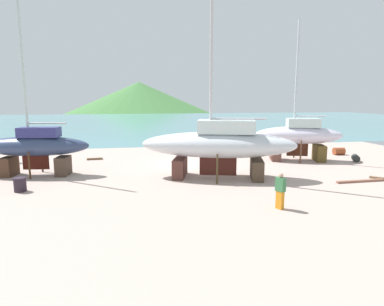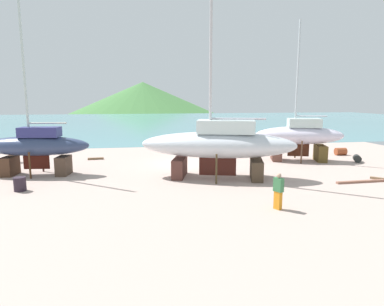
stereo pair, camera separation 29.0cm
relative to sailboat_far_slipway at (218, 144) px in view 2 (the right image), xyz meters
name	(u,v)px [view 2 (the right image)]	position (x,y,z in m)	size (l,w,h in m)	color
ground_plane	(187,169)	(-1.53, 3.00, -2.14)	(45.16, 45.16, 0.00)	#B49D91
sea_water	(152,122)	(-1.53, 52.12, -2.14)	(146.57, 75.67, 0.01)	teal
headland_hill	(143,108)	(-1.12, 153.04, -2.14)	(121.70, 121.70, 26.14)	#44793E
sailboat_far_slipway	(218,144)	(0.00, 0.00, 0.00)	(10.16, 5.53, 13.90)	#55302A
sailboat_large_starboard	(299,136)	(7.84, 4.64, -0.13)	(7.30, 4.11, 10.94)	brown
sailboat_small_center	(36,146)	(-11.55, 2.72, -0.24)	(7.12, 2.68, 11.64)	#4A3021
worker	(278,191)	(1.19, -6.42, -1.27)	(0.40, 0.50, 1.68)	orange
barrel_by_slipway	(15,157)	(-14.51, 7.63, -1.69)	(0.58, 0.58, 0.91)	brown
barrel_rust_far	(20,184)	(-11.40, -1.21, -1.76)	(0.63, 0.63, 0.76)	#2D222D
barrel_tipped_right	(357,158)	(12.20, 3.37, -1.87)	(0.55, 0.55, 0.91)	#272A28
barrel_tar_black	(341,151)	(12.81, 6.49, -1.82)	(0.65, 0.65, 0.92)	brown
timber_long_fore	(361,182)	(8.13, -2.68, -2.08)	(3.17, 0.22, 0.13)	#8B5C49
timber_short_cross	(7,166)	(-14.42, 5.60, -2.06)	(2.93, 0.20, 0.16)	olive
timber_plank_far	(96,159)	(-8.42, 7.85, -2.06)	(1.26, 0.23, 0.16)	brown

